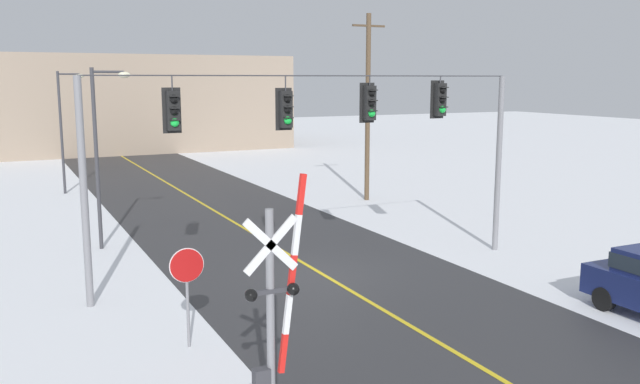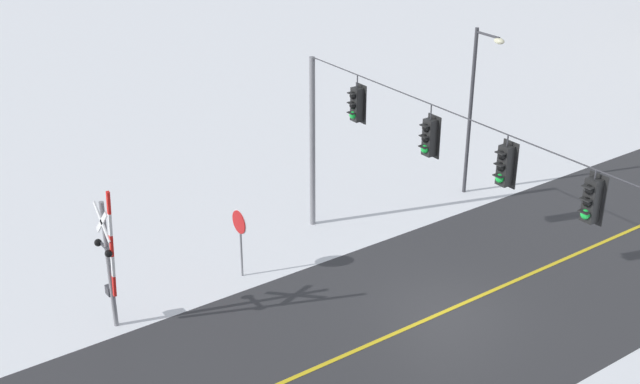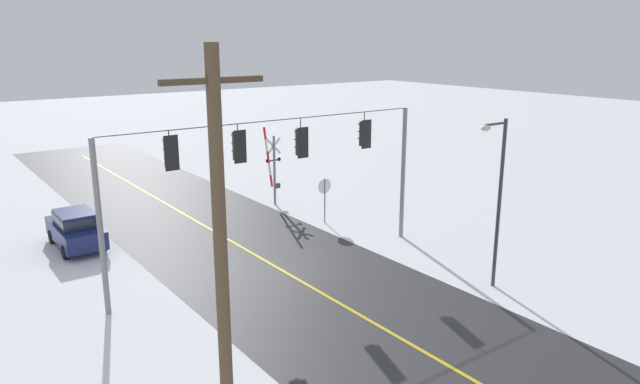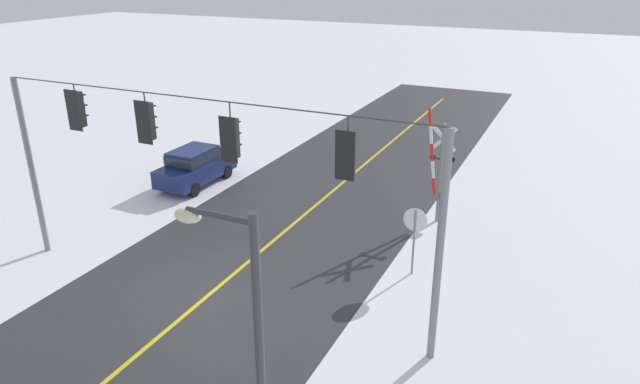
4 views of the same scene
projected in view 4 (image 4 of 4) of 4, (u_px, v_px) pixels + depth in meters
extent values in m
plane|color=white|center=(209.00, 295.00, 17.69)|extent=(160.00, 160.00, 0.00)
cylinder|color=gray|center=(439.00, 252.00, 13.77)|extent=(0.20, 0.20, 6.20)
cylinder|color=gray|center=(32.00, 169.00, 19.27)|extent=(0.20, 0.20, 6.20)
cylinder|color=#38383D|center=(193.00, 98.00, 15.36)|extent=(14.00, 0.04, 0.04)
cylinder|color=#38383D|center=(348.00, 124.00, 13.65)|extent=(0.04, 0.04, 0.42)
cube|color=black|center=(347.00, 154.00, 13.93)|extent=(0.34, 0.28, 1.08)
cube|color=black|center=(345.00, 156.00, 13.80)|extent=(0.52, 0.03, 1.26)
sphere|color=black|center=(350.00, 140.00, 13.94)|extent=(0.24, 0.24, 0.24)
cube|color=black|center=(351.00, 136.00, 13.96)|extent=(0.26, 0.16, 0.03)
sphere|color=black|center=(350.00, 152.00, 14.06)|extent=(0.24, 0.24, 0.24)
cube|color=black|center=(351.00, 148.00, 14.08)|extent=(0.26, 0.16, 0.03)
sphere|color=green|center=(350.00, 164.00, 14.18)|extent=(0.24, 0.24, 0.24)
cube|color=black|center=(351.00, 160.00, 14.20)|extent=(0.26, 0.16, 0.03)
cylinder|color=#38383D|center=(230.00, 110.00, 14.98)|extent=(0.04, 0.04, 0.45)
cube|color=black|center=(232.00, 138.00, 15.26)|extent=(0.34, 0.28, 1.08)
cube|color=black|center=(228.00, 140.00, 15.13)|extent=(0.52, 0.03, 1.26)
sphere|color=black|center=(234.00, 125.00, 15.27)|extent=(0.24, 0.24, 0.24)
cube|color=black|center=(235.00, 122.00, 15.30)|extent=(0.26, 0.16, 0.03)
sphere|color=black|center=(235.00, 137.00, 15.39)|extent=(0.24, 0.24, 0.24)
cube|color=black|center=(236.00, 133.00, 15.42)|extent=(0.26, 0.16, 0.03)
sphere|color=green|center=(235.00, 148.00, 15.51)|extent=(0.24, 0.24, 0.24)
cube|color=black|center=(237.00, 144.00, 15.54)|extent=(0.26, 0.16, 0.03)
cylinder|color=#38383D|center=(144.00, 97.00, 16.07)|extent=(0.04, 0.04, 0.30)
cube|color=black|center=(147.00, 121.00, 16.34)|extent=(0.34, 0.28, 1.08)
cube|color=black|center=(143.00, 123.00, 16.20)|extent=(0.52, 0.03, 1.26)
sphere|color=black|center=(149.00, 109.00, 16.34)|extent=(0.24, 0.24, 0.24)
cube|color=black|center=(151.00, 106.00, 16.37)|extent=(0.26, 0.16, 0.03)
sphere|color=black|center=(151.00, 120.00, 16.46)|extent=(0.24, 0.24, 0.24)
cube|color=black|center=(152.00, 117.00, 16.49)|extent=(0.26, 0.16, 0.03)
sphere|color=green|center=(152.00, 131.00, 16.58)|extent=(0.24, 0.24, 0.24)
cube|color=black|center=(153.00, 127.00, 16.61)|extent=(0.26, 0.16, 0.03)
cylinder|color=#38383D|center=(74.00, 88.00, 17.12)|extent=(0.04, 0.04, 0.23)
cube|color=black|center=(77.00, 109.00, 17.37)|extent=(0.34, 0.28, 1.08)
cube|color=black|center=(73.00, 110.00, 17.24)|extent=(0.52, 0.03, 1.26)
sphere|color=black|center=(80.00, 98.00, 17.38)|extent=(0.24, 0.24, 0.24)
cube|color=black|center=(81.00, 95.00, 17.40)|extent=(0.26, 0.16, 0.03)
sphere|color=black|center=(81.00, 108.00, 17.50)|extent=(0.24, 0.24, 0.24)
cube|color=black|center=(83.00, 105.00, 17.52)|extent=(0.26, 0.16, 0.03)
sphere|color=green|center=(83.00, 118.00, 17.62)|extent=(0.24, 0.24, 0.24)
cube|color=black|center=(84.00, 115.00, 17.64)|extent=(0.26, 0.16, 0.03)
cylinder|color=gray|center=(414.00, 242.00, 18.47)|extent=(0.07, 0.07, 2.30)
cylinder|color=#B71414|center=(416.00, 220.00, 18.20)|extent=(0.76, 0.03, 0.76)
cylinder|color=white|center=(415.00, 220.00, 18.18)|extent=(0.80, 0.01, 0.80)
cylinder|color=gray|center=(441.00, 174.00, 21.97)|extent=(0.14, 0.14, 4.00)
cube|color=white|center=(444.00, 139.00, 21.48)|extent=(0.98, 0.04, 0.98)
cube|color=white|center=(444.00, 139.00, 21.48)|extent=(0.98, 0.04, 0.98)
cube|color=#38383D|center=(442.00, 159.00, 21.78)|extent=(0.80, 0.06, 0.08)
sphere|color=black|center=(452.00, 160.00, 21.68)|extent=(0.22, 0.22, 0.22)
sphere|color=black|center=(433.00, 157.00, 21.98)|extent=(0.22, 0.22, 0.22)
cube|color=red|center=(434.00, 186.00, 22.27)|extent=(0.19, 0.08, 0.70)
cube|color=white|center=(433.00, 169.00, 22.04)|extent=(0.19, 0.08, 0.70)
cube|color=red|center=(432.00, 152.00, 21.82)|extent=(0.19, 0.08, 0.70)
cube|color=white|center=(431.00, 135.00, 21.59)|extent=(0.19, 0.08, 0.70)
cube|color=red|center=(430.00, 117.00, 21.37)|extent=(0.19, 0.08, 0.70)
cube|color=#38383D|center=(443.00, 196.00, 22.24)|extent=(0.28, 0.20, 0.28)
cube|color=navy|center=(196.00, 169.00, 26.21)|extent=(1.78, 4.11, 0.80)
cube|color=navy|center=(193.00, 156.00, 25.82)|extent=(1.51, 2.14, 0.64)
cube|color=#232D38|center=(193.00, 156.00, 25.82)|extent=(1.54, 2.22, 0.40)
sphere|color=#EFEACC|center=(212.00, 154.00, 28.15)|extent=(0.16, 0.16, 0.16)
sphere|color=#EFEACC|center=(232.00, 157.00, 27.70)|extent=(0.16, 0.16, 0.16)
cylinder|color=black|center=(199.00, 167.00, 27.74)|extent=(0.22, 0.64, 0.64)
cylinder|color=black|center=(227.00, 172.00, 27.11)|extent=(0.22, 0.64, 0.64)
cylinder|color=black|center=(165.00, 184.00, 25.62)|extent=(0.22, 0.64, 0.64)
cylinder|color=black|center=(194.00, 189.00, 24.98)|extent=(0.22, 0.64, 0.64)
cylinder|color=#38383D|center=(219.00, 216.00, 7.88)|extent=(1.10, 0.09, 0.09)
ellipsoid|color=beige|center=(188.00, 215.00, 8.13)|extent=(0.44, 0.28, 0.22)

